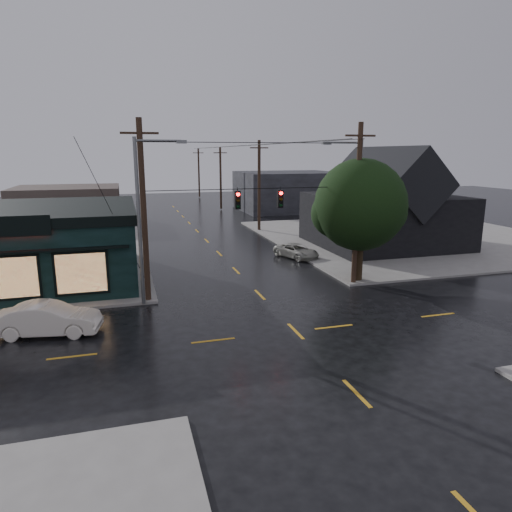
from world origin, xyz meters
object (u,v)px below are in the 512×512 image
object	(u,v)px
corner_tree	(360,205)
suv_silver	(296,251)
utility_pole_ne	(353,284)
sedan_cream	(48,319)
utility_pole_nw	(149,302)

from	to	relation	value
corner_tree	suv_silver	distance (m)	8.98
corner_tree	utility_pole_ne	size ratio (longest dim) A/B	0.78
corner_tree	utility_pole_ne	bearing A→B (deg)	-135.00
sedan_cream	suv_silver	distance (m)	20.67
corner_tree	utility_pole_nw	xyz separation A→B (m)	(-13.50, -0.50, -5.06)
utility_pole_ne	suv_silver	size ratio (longest dim) A/B	2.48
sedan_cream	suv_silver	world-z (taller)	sedan_cream
utility_pole_nw	utility_pole_ne	xyz separation A→B (m)	(13.00, 0.00, 0.00)
sedan_cream	suv_silver	xyz separation A→B (m)	(16.95, 11.82, -0.20)
utility_pole_ne	suv_silver	bearing A→B (deg)	95.57
utility_pole_nw	utility_pole_ne	distance (m)	13.00
utility_pole_nw	corner_tree	bearing A→B (deg)	2.12
utility_pole_ne	suv_silver	world-z (taller)	utility_pole_ne
corner_tree	sedan_cream	bearing A→B (deg)	-167.16
sedan_cream	corner_tree	bearing A→B (deg)	-67.42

